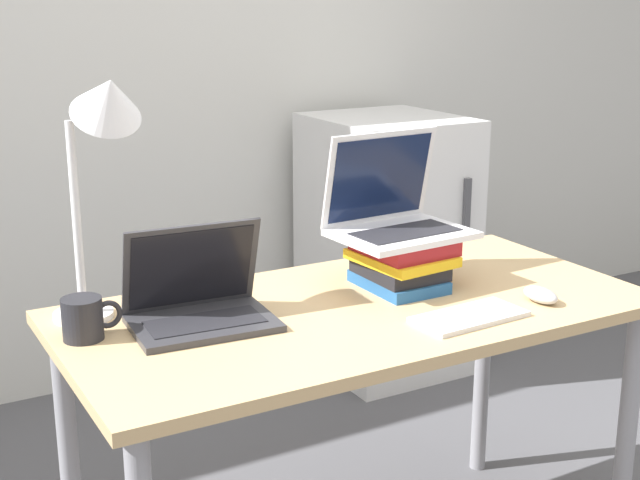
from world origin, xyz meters
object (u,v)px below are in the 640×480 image
(book_stack, at_px, (401,262))
(desk_lamp, at_px, (104,127))
(mug, at_px, (84,319))
(mouse, at_px, (540,295))
(laptop_left, at_px, (199,304))
(laptop_on_books, at_px, (395,214))
(mini_fridge, at_px, (386,244))
(wireless_keyboard, at_px, (469,316))

(book_stack, distance_m, desk_lamp, 0.82)
(mug, relative_size, desk_lamp, 0.22)
(mouse, distance_m, desk_lamp, 1.12)
(laptop_left, relative_size, book_stack, 1.31)
(book_stack, bearing_deg, laptop_on_books, 82.24)
(mug, xyz_separation_m, desk_lamp, (0.10, 0.10, 0.40))
(laptop_on_books, xyz_separation_m, mug, (-0.82, -0.00, -0.14))
(laptop_left, bearing_deg, book_stack, -0.75)
(book_stack, relative_size, desk_lamp, 0.43)
(book_stack, relative_size, mug, 1.93)
(laptop_on_books, height_order, mini_fridge, laptop_on_books)
(laptop_on_books, height_order, mug, laptop_on_books)
(laptop_left, relative_size, desk_lamp, 0.56)
(mouse, bearing_deg, laptop_on_books, 126.15)
(laptop_on_books, xyz_separation_m, mouse, (0.23, -0.31, -0.16))
(wireless_keyboard, distance_m, desk_lamp, 0.94)
(book_stack, bearing_deg, mouse, -48.72)
(mug, height_order, mini_fridge, mini_fridge)
(wireless_keyboard, distance_m, mouse, 0.23)
(laptop_left, xyz_separation_m, book_stack, (0.56, -0.01, 0.02))
(laptop_left, distance_m, wireless_keyboard, 0.63)
(mug, bearing_deg, book_stack, -2.88)
(mouse, xyz_separation_m, mini_fridge, (0.46, 1.38, -0.27))
(wireless_keyboard, bearing_deg, laptop_on_books, 89.77)
(laptop_left, bearing_deg, mini_fridge, 41.53)
(wireless_keyboard, height_order, desk_lamp, desk_lamp)
(mouse, relative_size, desk_lamp, 0.18)
(book_stack, xyz_separation_m, mini_fridge, (0.69, 1.11, -0.32))
(laptop_on_books, bearing_deg, desk_lamp, 172.43)
(laptop_on_books, height_order, mouse, laptop_on_books)
(wireless_keyboard, relative_size, mug, 2.07)
(book_stack, relative_size, mini_fridge, 0.25)
(mug, distance_m, mini_fridge, 1.87)
(laptop_left, xyz_separation_m, mini_fridge, (1.25, 1.11, -0.30))
(book_stack, height_order, mouse, book_stack)
(laptop_on_books, distance_m, mouse, 0.42)
(wireless_keyboard, height_order, mini_fridge, mini_fridge)
(laptop_on_books, xyz_separation_m, mini_fridge, (0.69, 1.07, -0.44))
(laptop_on_books, relative_size, mug, 2.61)
(mouse, height_order, mug, mug)
(wireless_keyboard, bearing_deg, mini_fridge, 63.71)
(book_stack, xyz_separation_m, desk_lamp, (-0.71, 0.14, 0.38))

